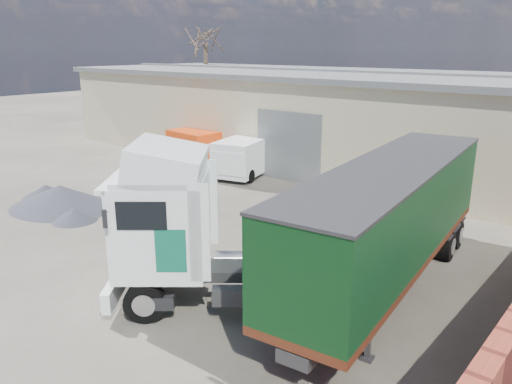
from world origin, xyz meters
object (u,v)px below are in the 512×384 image
Objects in this scene: tractor_unit at (196,237)px; orange_skip at (194,150)px; box_trailer at (391,214)px; panel_van at (247,156)px; bare_tree at (205,32)px.

tractor_unit is 16.47m from orange_skip.
box_trailer is 2.13× the size of panel_van.
box_trailer is at bearing -46.93° from panel_van.
bare_tree is at bearing 138.83° from orange_skip.
box_trailer is 17.26m from orange_skip.
panel_van is 3.84m from orange_skip.
bare_tree is 1.45× the size of tractor_unit.
orange_skip is at bearing 148.54° from box_trailer.
box_trailer is at bearing -17.98° from orange_skip.
bare_tree reaches higher than box_trailer.
panel_van is (13.52, -10.40, -6.87)m from bare_tree.
tractor_unit is at bearing -36.34° from orange_skip.
orange_skip is (-3.83, -0.31, -0.16)m from panel_van.
bare_tree is at bearing 137.97° from box_trailer.
bare_tree is at bearing -175.07° from tractor_unit.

